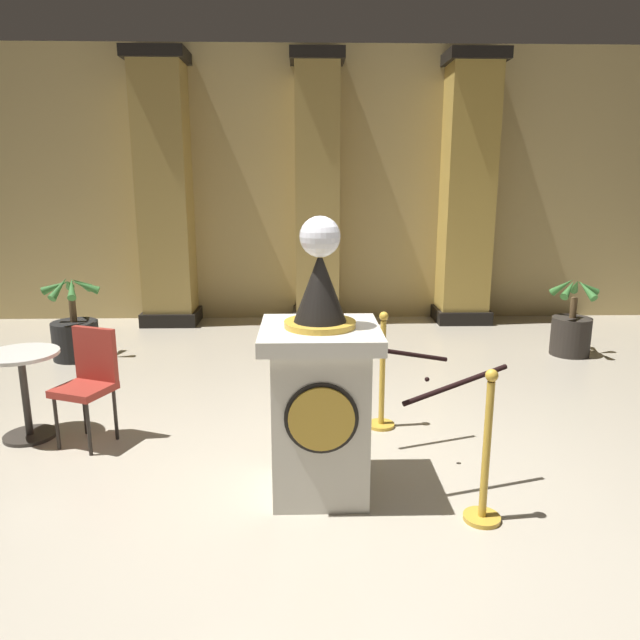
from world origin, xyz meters
name	(u,v)px	position (x,y,z in m)	size (l,w,h in m)	color
ground_plane	(333,485)	(0.00, 0.00, 0.00)	(12.77, 12.77, 0.00)	#B2A893
back_wall	(317,187)	(0.00, 5.43, 2.04)	(12.77, 0.16, 4.07)	tan
pedestal_clock	(320,391)	(-0.10, -0.07, 0.75)	(0.79, 0.79, 1.92)	beige
stanchion_near	(485,469)	(0.94, -0.47, 0.36)	(0.24, 0.24, 1.02)	gold
stanchion_far	(382,387)	(0.48, 1.02, 0.37)	(0.24, 0.24, 1.05)	gold
velvet_rope	(428,368)	(0.71, 0.27, 0.79)	(1.00, 1.02, 0.22)	black
column_left	(166,194)	(-2.23, 5.08, 1.94)	(0.86, 0.86, 3.91)	black
column_right	(466,194)	(2.23, 5.08, 1.94)	(0.84, 0.84, 3.91)	black
column_centre_rear	(317,194)	(0.00, 5.08, 1.94)	(0.77, 0.77, 3.91)	black
potted_palm_left	(75,333)	(-3.00, 3.18, 0.32)	(0.68, 0.63, 1.06)	black
potted_palm_right	(571,330)	(3.13, 3.18, 0.32)	(0.60, 0.60, 1.01)	#2D2823
cafe_table	(24,383)	(-2.55, 0.88, 0.48)	(0.61, 0.61, 0.76)	#332D28
cafe_chair_red	(89,376)	(-1.97, 0.80, 0.57)	(0.52, 0.52, 0.96)	black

